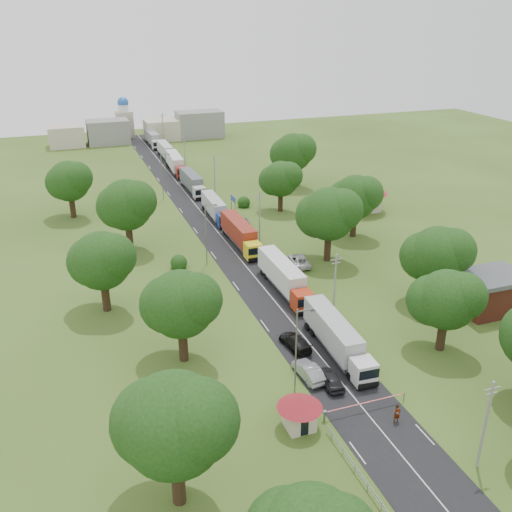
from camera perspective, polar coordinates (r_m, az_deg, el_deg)
name	(u,v)px	position (r m, az deg, el deg)	size (l,w,h in m)	color
ground	(274,301)	(78.94, 1.82, -4.47)	(260.00, 260.00, 0.00)	#39501A
road	(231,248)	(96.05, -2.53, 0.80)	(8.00, 200.00, 0.04)	black
boom_barrier	(353,406)	(59.02, 9.71, -14.61)	(9.22, 0.35, 1.18)	slate
guard_booth	(300,409)	(56.05, 4.38, -15.00)	(4.40, 4.40, 3.45)	beige
guard_rail	(372,498)	(51.84, 11.53, -22.62)	(0.10, 17.00, 1.70)	slate
info_sign	(233,202)	(109.89, -2.30, 5.43)	(0.12, 3.10, 4.10)	slate
pole_0	(485,424)	(53.95, 21.95, -15.30)	(1.60, 0.24, 9.00)	gray
pole_1	(335,285)	(73.24, 7.88, -2.93)	(1.60, 0.24, 9.00)	gray
pole_2	(260,216)	(96.88, 0.36, 3.99)	(1.60, 0.24, 9.00)	gray
pole_3	(214,175)	(122.37, -4.17, 8.10)	(1.60, 0.24, 9.00)	gray
pole_4	(184,147)	(148.77, -7.17, 10.74)	(1.60, 0.24, 9.00)	gray
pole_5	(163,128)	(175.66, -9.29, 12.56)	(1.60, 0.24, 9.00)	gray
lamp_0	(297,348)	(58.42, 4.17, -9.13)	(2.03, 0.22, 10.00)	slate
lamp_1	(207,231)	(88.17, -4.94, 2.49)	(2.03, 0.22, 10.00)	slate
lamp_2	(163,174)	(120.78, -9.32, 8.07)	(2.03, 0.22, 10.00)	slate
tree_2	(446,299)	(68.63, 18.46, -4.11)	(8.00, 8.00, 10.10)	#382616
tree_3	(437,254)	(78.91, 17.67, 0.15)	(8.80, 8.80, 11.07)	#382616
tree_4	(329,214)	(89.30, 7.29, 4.24)	(9.60, 9.60, 12.05)	#382616
tree_5	(355,197)	(100.26, 9.87, 5.85)	(8.80, 8.80, 11.07)	#382616
tree_6	(281,179)	(112.15, 2.47, 7.72)	(8.00, 8.00, 10.10)	#382616
tree_7	(293,152)	(128.64, 3.71, 10.32)	(9.60, 9.60, 12.05)	#382616
tree_9	(174,423)	(45.87, -8.24, -16.21)	(9.60, 9.60, 12.05)	#382616
tree_10	(180,303)	(63.42, -7.57, -4.73)	(8.80, 8.80, 11.07)	#382616
tree_11	(101,260)	(76.12, -15.21, -0.41)	(8.80, 8.80, 11.07)	#382616
tree_12	(126,205)	(95.08, -12.84, 5.03)	(9.60, 9.60, 12.05)	#382616
tree_13	(69,181)	(113.93, -18.20, 7.15)	(8.80, 8.80, 11.07)	#382616
house_brick	(490,292)	(81.55, 22.40, -3.33)	(8.60, 6.60, 5.20)	maroon
house_cream	(361,193)	(114.95, 10.41, 6.21)	(10.08, 10.08, 5.80)	beige
distant_town	(144,130)	(179.95, -11.11, 12.30)	(52.00, 8.00, 8.00)	gray
church	(124,120)	(186.79, -13.02, 13.14)	(5.00, 5.00, 12.30)	beige
truck_0	(336,337)	(67.17, 8.05, -8.00)	(3.08, 14.80, 4.09)	silver
truck_1	(284,277)	(80.68, 2.80, -2.08)	(2.64, 15.10, 4.19)	#B63114
truck_2	(240,233)	(96.27, -1.59, 2.28)	(2.70, 14.97, 4.15)	yellow
truck_3	(215,208)	(109.86, -4.13, 4.82)	(2.57, 13.48, 3.73)	navy
truck_4	(192,182)	(126.81, -6.40, 7.35)	(2.65, 14.25, 3.95)	silver
truck_5	(176,163)	(142.98, -8.04, 9.17)	(3.25, 15.24, 4.21)	maroon
truck_6	(166,151)	(157.43, -9.01, 10.34)	(2.36, 13.70, 3.80)	#215838
truck_7	(153,138)	(173.54, -10.30, 11.49)	(2.68, 14.18, 3.93)	silver
car_lane_front	(330,379)	(62.56, 7.45, -12.11)	(1.83, 4.54, 1.55)	black
car_lane_mid	(309,371)	(63.38, 5.29, -11.42)	(1.74, 4.99, 1.64)	gray
car_lane_rear	(295,342)	(68.35, 3.94, -8.58)	(2.15, 5.28, 1.53)	black
car_verge_near	(299,261)	(89.44, 4.34, -0.46)	(2.69, 5.83, 1.62)	silver
car_verge_far	(243,221)	(106.13, -1.29, 3.49)	(1.74, 4.32, 1.47)	slate
pedestrian_near	(397,414)	(58.78, 13.92, -15.10)	(0.72, 0.47, 1.96)	gray
pedestrian_booth	(293,400)	(59.28, 3.77, -14.21)	(0.76, 0.59, 1.57)	gray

